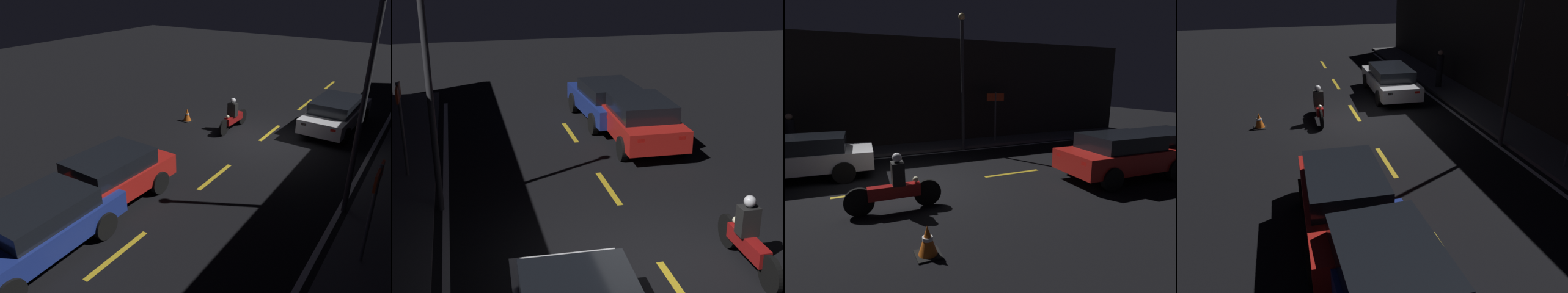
% 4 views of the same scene
% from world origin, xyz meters
% --- Properties ---
extents(ground_plane, '(56.00, 56.00, 0.00)m').
position_xyz_m(ground_plane, '(0.00, 0.00, 0.00)').
color(ground_plane, black).
extents(lane_dash_c, '(2.00, 0.14, 0.01)m').
position_xyz_m(lane_dash_c, '(-1.00, 0.00, 0.00)').
color(lane_dash_c, gold).
rests_on(lane_dash_c, ground).
extents(lane_dash_d, '(2.00, 0.14, 0.01)m').
position_xyz_m(lane_dash_d, '(3.50, 0.00, 0.00)').
color(lane_dash_d, gold).
rests_on(lane_dash_d, ground).
extents(lane_dash_e, '(2.00, 0.14, 0.01)m').
position_xyz_m(lane_dash_e, '(8.00, 0.00, 0.00)').
color(lane_dash_e, gold).
rests_on(lane_dash_e, ground).
extents(lane_solid_kerb, '(25.20, 0.14, 0.01)m').
position_xyz_m(lane_solid_kerb, '(0.00, 3.88, 0.00)').
color(lane_solid_kerb, silver).
rests_on(lane_solid_kerb, ground).
extents(taxi_red, '(4.19, 2.00, 1.43)m').
position_xyz_m(taxi_red, '(6.45, -1.79, 0.78)').
color(taxi_red, red).
rests_on(taxi_red, ground).
extents(sedan_blue, '(4.26, 2.03, 1.35)m').
position_xyz_m(sedan_blue, '(8.95, -1.53, 0.75)').
color(sedan_blue, navy).
rests_on(sedan_blue, ground).
extents(motorcycle, '(2.25, 0.36, 1.40)m').
position_xyz_m(motorcycle, '(-0.53, -1.48, 0.57)').
color(motorcycle, black).
rests_on(motorcycle, ground).
extents(shop_sign, '(0.90, 0.08, 2.40)m').
position_xyz_m(shop_sign, '(5.26, 4.81, 1.80)').
color(shop_sign, '#4C4C51').
rests_on(shop_sign, raised_curb).
extents(street_lamp, '(0.28, 0.28, 5.76)m').
position_xyz_m(street_lamp, '(3.26, 3.98, 3.24)').
color(street_lamp, '#333338').
rests_on(street_lamp, ground).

